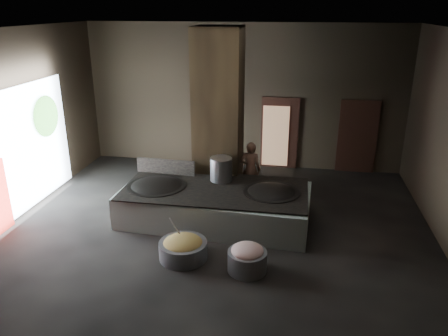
% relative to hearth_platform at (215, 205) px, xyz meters
% --- Properties ---
extents(floor, '(10.00, 9.00, 0.10)m').
position_rel_hearth_platform_xyz_m(floor, '(0.12, -0.41, -0.44)').
color(floor, black).
rests_on(floor, ground).
extents(ceiling, '(10.00, 9.00, 0.10)m').
position_rel_hearth_platform_xyz_m(ceiling, '(0.12, -0.41, 4.16)').
color(ceiling, black).
rests_on(ceiling, back_wall).
extents(back_wall, '(10.00, 0.10, 4.50)m').
position_rel_hearth_platform_xyz_m(back_wall, '(0.12, 4.14, 1.86)').
color(back_wall, black).
rests_on(back_wall, ground).
extents(front_wall, '(10.00, 0.10, 4.50)m').
position_rel_hearth_platform_xyz_m(front_wall, '(0.12, -4.96, 1.86)').
color(front_wall, black).
rests_on(front_wall, ground).
extents(left_wall, '(0.10, 9.00, 4.50)m').
position_rel_hearth_platform_xyz_m(left_wall, '(-4.93, -0.41, 1.86)').
color(left_wall, black).
rests_on(left_wall, ground).
extents(pillar, '(1.20, 1.20, 4.50)m').
position_rel_hearth_platform_xyz_m(pillar, '(-0.18, 1.49, 1.86)').
color(pillar, black).
rests_on(pillar, ground).
extents(hearth_platform, '(4.61, 2.39, 0.78)m').
position_rel_hearth_platform_xyz_m(hearth_platform, '(0.00, 0.00, 0.00)').
color(hearth_platform, silver).
rests_on(hearth_platform, ground).
extents(platform_cap, '(4.40, 2.11, 0.03)m').
position_rel_hearth_platform_xyz_m(platform_cap, '(0.00, 0.00, 0.42)').
color(platform_cap, black).
rests_on(platform_cap, hearth_platform).
extents(wok_left, '(1.42, 1.42, 0.39)m').
position_rel_hearth_platform_xyz_m(wok_left, '(-1.45, -0.05, 0.36)').
color(wok_left, black).
rests_on(wok_left, hearth_platform).
extents(wok_left_rim, '(1.45, 1.45, 0.05)m').
position_rel_hearth_platform_xyz_m(wok_left_rim, '(-1.45, -0.05, 0.43)').
color(wok_left_rim, black).
rests_on(wok_left_rim, hearth_platform).
extents(wok_right, '(1.32, 1.32, 0.37)m').
position_rel_hearth_platform_xyz_m(wok_right, '(1.35, 0.05, 0.36)').
color(wok_right, black).
rests_on(wok_right, hearth_platform).
extents(wok_right_rim, '(1.35, 1.35, 0.05)m').
position_rel_hearth_platform_xyz_m(wok_right_rim, '(1.35, 0.05, 0.43)').
color(wok_right_rim, black).
rests_on(wok_right_rim, hearth_platform).
extents(stock_pot, '(0.55, 0.55, 0.59)m').
position_rel_hearth_platform_xyz_m(stock_pot, '(0.05, 0.55, 0.74)').
color(stock_pot, '#AAADB1').
rests_on(stock_pot, hearth_platform).
extents(splash_guard, '(1.57, 0.14, 0.39)m').
position_rel_hearth_platform_xyz_m(splash_guard, '(-1.45, 0.75, 0.64)').
color(splash_guard, black).
rests_on(splash_guard, hearth_platform).
extents(cook, '(0.58, 0.38, 1.54)m').
position_rel_hearth_platform_xyz_m(cook, '(0.67, 1.60, 0.38)').
color(cook, brown).
rests_on(cook, ground).
extents(veg_basin, '(1.20, 1.20, 0.37)m').
position_rel_hearth_platform_xyz_m(veg_basin, '(-0.33, -1.82, -0.21)').
color(veg_basin, slate).
rests_on(veg_basin, ground).
extents(veg_fill, '(0.83, 0.83, 0.25)m').
position_rel_hearth_platform_xyz_m(veg_fill, '(-0.33, -1.82, -0.04)').
color(veg_fill, olive).
rests_on(veg_fill, veg_basin).
extents(ladle, '(0.27, 0.33, 0.71)m').
position_rel_hearth_platform_xyz_m(ladle, '(-0.48, -1.67, 0.16)').
color(ladle, '#AAADB1').
rests_on(ladle, veg_basin).
extents(meat_basin, '(1.00, 1.00, 0.43)m').
position_rel_hearth_platform_xyz_m(meat_basin, '(1.04, -2.06, -0.18)').
color(meat_basin, slate).
rests_on(meat_basin, ground).
extents(meat_fill, '(0.65, 0.65, 0.25)m').
position_rel_hearth_platform_xyz_m(meat_fill, '(1.04, -2.06, 0.06)').
color(meat_fill, tan).
rests_on(meat_fill, meat_basin).
extents(doorway_near, '(1.18, 0.08, 2.38)m').
position_rel_hearth_platform_xyz_m(doorway_near, '(1.32, 4.04, 0.71)').
color(doorway_near, black).
rests_on(doorway_near, ground).
extents(doorway_near_glow, '(0.82, 0.04, 1.95)m').
position_rel_hearth_platform_xyz_m(doorway_near_glow, '(1.20, 3.97, 0.66)').
color(doorway_near_glow, '#8C6647').
rests_on(doorway_near_glow, ground).
extents(doorway_far, '(1.18, 0.08, 2.38)m').
position_rel_hearth_platform_xyz_m(doorway_far, '(3.72, 4.04, 0.71)').
color(doorway_far, black).
rests_on(doorway_far, ground).
extents(doorway_far_glow, '(0.83, 0.04, 1.97)m').
position_rel_hearth_platform_xyz_m(doorway_far_glow, '(3.53, 4.19, 0.66)').
color(doorway_far_glow, '#8C6647').
rests_on(doorway_far_glow, ground).
extents(left_opening, '(0.04, 4.20, 3.10)m').
position_rel_hearth_platform_xyz_m(left_opening, '(-4.83, -0.21, 1.21)').
color(left_opening, white).
rests_on(left_opening, ground).
extents(tree_silhouette, '(0.28, 1.10, 1.10)m').
position_rel_hearth_platform_xyz_m(tree_silhouette, '(-4.73, 0.89, 1.81)').
color(tree_silhouette, '#194714').
rests_on(tree_silhouette, left_opening).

